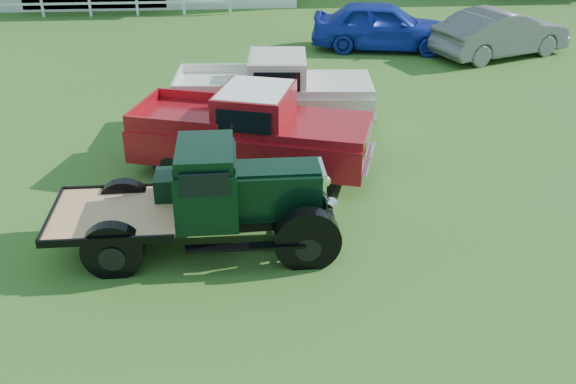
{
  "coord_description": "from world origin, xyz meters",
  "views": [
    {
      "loc": [
        -0.49,
        -8.57,
        6.24
      ],
      "look_at": [
        0.2,
        1.2,
        1.05
      ],
      "focal_mm": 40.0,
      "sensor_mm": 36.0,
      "label": 1
    }
  ],
  "objects_px": {
    "misc_car_grey": "(501,33)",
    "white_pickup": "(274,93)",
    "vintage_flatbed": "(202,198)",
    "red_pickup": "(251,130)",
    "misc_car_blue": "(383,25)"
  },
  "relations": [
    {
      "from": "misc_car_grey",
      "to": "white_pickup",
      "type": "bearing_deg",
      "value": 104.53
    },
    {
      "from": "vintage_flatbed",
      "to": "white_pickup",
      "type": "height_order",
      "value": "vintage_flatbed"
    },
    {
      "from": "red_pickup",
      "to": "misc_car_grey",
      "type": "xyz_separation_m",
      "value": [
        8.71,
        8.46,
        -0.16
      ]
    },
    {
      "from": "vintage_flatbed",
      "to": "misc_car_grey",
      "type": "xyz_separation_m",
      "value": [
        9.61,
        11.5,
        -0.17
      ]
    },
    {
      "from": "white_pickup",
      "to": "misc_car_blue",
      "type": "height_order",
      "value": "white_pickup"
    },
    {
      "from": "misc_car_grey",
      "to": "vintage_flatbed",
      "type": "bearing_deg",
      "value": 118.06
    },
    {
      "from": "misc_car_blue",
      "to": "misc_car_grey",
      "type": "relative_size",
      "value": 1.02
    },
    {
      "from": "white_pickup",
      "to": "misc_car_blue",
      "type": "xyz_separation_m",
      "value": [
        4.23,
        7.18,
        -0.08
      ]
    },
    {
      "from": "vintage_flatbed",
      "to": "red_pickup",
      "type": "relative_size",
      "value": 0.93
    },
    {
      "from": "red_pickup",
      "to": "misc_car_blue",
      "type": "relative_size",
      "value": 1.06
    },
    {
      "from": "white_pickup",
      "to": "vintage_flatbed",
      "type": "bearing_deg",
      "value": -101.6
    },
    {
      "from": "misc_car_blue",
      "to": "misc_car_grey",
      "type": "xyz_separation_m",
      "value": [
        3.87,
        -1.17,
        -0.04
      ]
    },
    {
      "from": "vintage_flatbed",
      "to": "white_pickup",
      "type": "xyz_separation_m",
      "value": [
        1.52,
        5.49,
        -0.05
      ]
    },
    {
      "from": "vintage_flatbed",
      "to": "red_pickup",
      "type": "xyz_separation_m",
      "value": [
        0.9,
        3.04,
        -0.01
      ]
    },
    {
      "from": "vintage_flatbed",
      "to": "red_pickup",
      "type": "bearing_deg",
      "value": 72.6
    }
  ]
}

